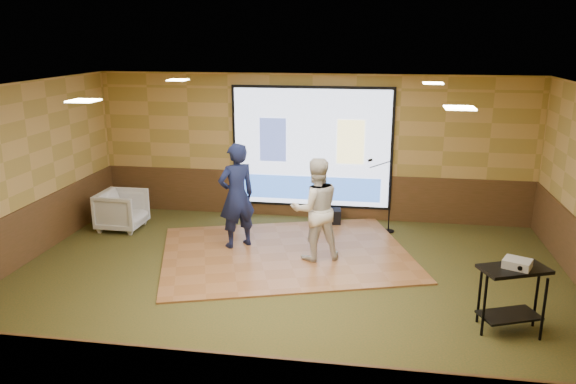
% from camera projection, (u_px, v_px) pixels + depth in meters
% --- Properties ---
extents(ground, '(9.00, 9.00, 0.00)m').
position_uv_depth(ground, '(284.00, 286.00, 8.66)').
color(ground, '#2F3C1B').
rests_on(ground, ground).
extents(room_shell, '(9.04, 7.04, 3.02)m').
position_uv_depth(room_shell, '(284.00, 153.00, 8.10)').
color(room_shell, tan).
rests_on(room_shell, ground).
extents(wainscot_back, '(9.00, 0.04, 0.95)m').
position_uv_depth(wainscot_back, '(311.00, 195.00, 11.84)').
color(wainscot_back, '#453217').
rests_on(wainscot_back, ground).
extents(wainscot_left, '(0.04, 7.00, 0.95)m').
position_uv_depth(wainscot_left, '(15.00, 241.00, 9.22)').
color(wainscot_left, '#453217').
rests_on(wainscot_left, ground).
extents(projector_screen, '(3.32, 0.06, 2.52)m').
position_uv_depth(projector_screen, '(311.00, 149.00, 11.53)').
color(projector_screen, black).
rests_on(projector_screen, room_shell).
extents(downlight_nw, '(0.32, 0.32, 0.02)m').
position_uv_depth(downlight_nw, '(178.00, 80.00, 9.91)').
color(downlight_nw, '#FDEEBE').
rests_on(downlight_nw, room_shell).
extents(downlight_ne, '(0.32, 0.32, 0.02)m').
position_uv_depth(downlight_ne, '(433.00, 83.00, 9.24)').
color(downlight_ne, '#FDEEBE').
rests_on(downlight_ne, room_shell).
extents(downlight_sw, '(0.32, 0.32, 0.02)m').
position_uv_depth(downlight_sw, '(83.00, 101.00, 6.77)').
color(downlight_sw, '#FDEEBE').
rests_on(downlight_sw, room_shell).
extents(downlight_se, '(0.32, 0.32, 0.02)m').
position_uv_depth(downlight_se, '(460.00, 108.00, 6.10)').
color(downlight_se, '#FDEEBE').
rests_on(downlight_se, room_shell).
extents(dance_floor, '(5.06, 4.41, 0.03)m').
position_uv_depth(dance_floor, '(286.00, 253.00, 9.91)').
color(dance_floor, '#996238').
rests_on(dance_floor, ground).
extents(player_left, '(0.82, 0.79, 1.90)m').
position_uv_depth(player_left, '(237.00, 196.00, 9.98)').
color(player_left, '#141B3F').
rests_on(player_left, dance_floor).
extents(player_right, '(1.05, 0.94, 1.76)m').
position_uv_depth(player_right, '(316.00, 209.00, 9.44)').
color(player_right, silver).
rests_on(player_right, dance_floor).
extents(av_table, '(0.85, 0.45, 0.89)m').
position_uv_depth(av_table, '(512.00, 288.00, 7.19)').
color(av_table, black).
rests_on(av_table, ground).
extents(projector, '(0.41, 0.38, 0.11)m').
position_uv_depth(projector, '(517.00, 264.00, 7.09)').
color(projector, silver).
rests_on(projector, av_table).
extents(mic_stand, '(0.57, 0.23, 1.46)m').
position_uv_depth(mic_stand, '(386.00, 207.00, 10.94)').
color(mic_stand, black).
rests_on(mic_stand, ground).
extents(banquet_chair, '(0.86, 0.84, 0.78)m').
position_uv_depth(banquet_chair, '(122.00, 210.00, 11.12)').
color(banquet_chair, gray).
rests_on(banquet_chair, ground).
extents(duffel_bag, '(0.53, 0.38, 0.31)m').
position_uv_depth(duffel_bag, '(328.00, 217.00, 11.47)').
color(duffel_bag, black).
rests_on(duffel_bag, ground).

